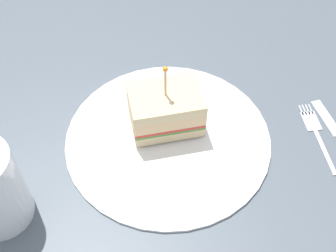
% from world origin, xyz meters
% --- Properties ---
extents(ground_plane, '(1.19, 1.19, 0.02)m').
position_xyz_m(ground_plane, '(0.00, 0.00, -0.01)').
color(ground_plane, '#4C5660').
extents(plate, '(0.29, 0.29, 0.01)m').
position_xyz_m(plate, '(0.00, 0.00, 0.00)').
color(plate, white).
rests_on(plate, ground_plane).
extents(sandwich_half_center, '(0.12, 0.12, 0.11)m').
position_xyz_m(sandwich_half_center, '(-0.02, -0.01, 0.04)').
color(sandwich_half_center, beige).
rests_on(sandwich_half_center, plate).
extents(fork, '(0.11, 0.08, 0.00)m').
position_xyz_m(fork, '(-0.10, 0.19, 0.00)').
color(fork, silver).
rests_on(fork, ground_plane).
extents(knife, '(0.11, 0.09, 0.00)m').
position_xyz_m(knife, '(-0.11, 0.21, 0.00)').
color(knife, silver).
rests_on(knife, ground_plane).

